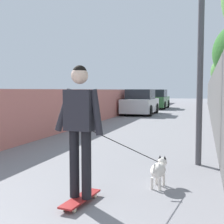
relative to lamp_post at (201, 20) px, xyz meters
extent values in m
plane|color=gray|center=(8.48, 2.14, -2.86)|extent=(80.00, 80.00, 0.00)
cube|color=#CC726B|center=(6.48, 4.83, -2.10)|extent=(48.00, 0.30, 1.53)
cube|color=#4C4C4C|center=(6.48, -0.55, -1.76)|extent=(48.00, 0.30, 2.21)
cylinder|color=#4C4C51|center=(0.00, 0.00, -0.95)|extent=(0.12, 0.12, 3.83)
cube|color=maroon|center=(-2.64, 1.44, -2.79)|extent=(0.82, 0.29, 0.02)
cylinder|color=beige|center=(-2.36, 1.48, -2.83)|extent=(0.06, 0.04, 0.06)
cylinder|color=beige|center=(-2.37, 1.34, -2.83)|extent=(0.06, 0.04, 0.06)
cylinder|color=beige|center=(-2.91, 1.55, -2.83)|extent=(0.06, 0.04, 0.06)
cylinder|color=beige|center=(-2.93, 1.41, -2.83)|extent=(0.06, 0.04, 0.06)
cylinder|color=black|center=(-2.63, 1.53, -2.33)|extent=(0.14, 0.14, 0.90)
cylinder|color=black|center=(-2.65, 1.35, -2.33)|extent=(0.14, 0.14, 0.90)
cube|color=#26262D|center=(-2.64, 1.44, -1.62)|extent=(0.26, 0.40, 0.53)
cylinder|color=#26262D|center=(-2.61, 1.68, -1.62)|extent=(0.12, 0.29, 0.58)
cylinder|color=#26262D|center=(-2.67, 1.21, -1.64)|extent=(0.11, 0.18, 0.59)
sphere|color=beige|center=(-2.64, 1.44, -1.17)|extent=(0.22, 0.22, 0.22)
sphere|color=black|center=(-2.64, 1.44, -1.13)|extent=(0.19, 0.19, 0.19)
ellipsoid|color=white|center=(-1.66, 0.57, -2.59)|extent=(0.42, 0.26, 0.22)
sphere|color=white|center=(-1.40, 0.54, -2.52)|extent=(0.15, 0.15, 0.15)
cone|color=black|center=(-1.40, 0.57, -2.44)|extent=(0.06, 0.06, 0.06)
cone|color=black|center=(-1.41, 0.50, -2.44)|extent=(0.06, 0.06, 0.06)
cylinder|color=white|center=(-1.53, 0.61, -2.77)|extent=(0.04, 0.04, 0.18)
cylinder|color=white|center=(-1.54, 0.49, -2.77)|extent=(0.04, 0.04, 0.18)
cylinder|color=white|center=(-1.78, 0.64, -2.77)|extent=(0.04, 0.04, 0.18)
cylinder|color=white|center=(-1.80, 0.52, -2.77)|extent=(0.04, 0.04, 0.18)
cylinder|color=white|center=(-1.91, 0.59, -2.51)|extent=(0.14, 0.05, 0.13)
cylinder|color=black|center=(-2.15, 1.00, -2.14)|extent=(0.99, 0.89, 0.66)
cube|color=silver|center=(12.01, 3.68, -2.30)|extent=(3.82, 1.70, 0.80)
cube|color=#262B33|center=(12.01, 3.68, -1.62)|extent=(1.99, 1.50, 0.60)
cylinder|color=black|center=(13.20, 4.47, -2.54)|extent=(0.64, 0.22, 0.64)
cylinder|color=black|center=(13.20, 2.89, -2.54)|extent=(0.64, 0.22, 0.64)
cylinder|color=black|center=(10.83, 4.47, -2.54)|extent=(0.64, 0.22, 0.64)
cylinder|color=black|center=(10.83, 2.89, -2.54)|extent=(0.64, 0.22, 0.64)
cube|color=#336B38|center=(18.41, 3.68, -2.30)|extent=(3.94, 1.70, 0.80)
cube|color=#262B33|center=(18.41, 3.68, -1.62)|extent=(2.05, 1.50, 0.60)
cylinder|color=black|center=(19.63, 4.47, -2.54)|extent=(0.64, 0.22, 0.64)
cylinder|color=black|center=(19.63, 2.89, -2.54)|extent=(0.64, 0.22, 0.64)
cylinder|color=black|center=(17.18, 4.47, -2.54)|extent=(0.64, 0.22, 0.64)
cylinder|color=black|center=(17.18, 2.89, -2.54)|extent=(0.64, 0.22, 0.64)
camera|label=1|loc=(-6.25, -0.10, -1.36)|focal=48.53mm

